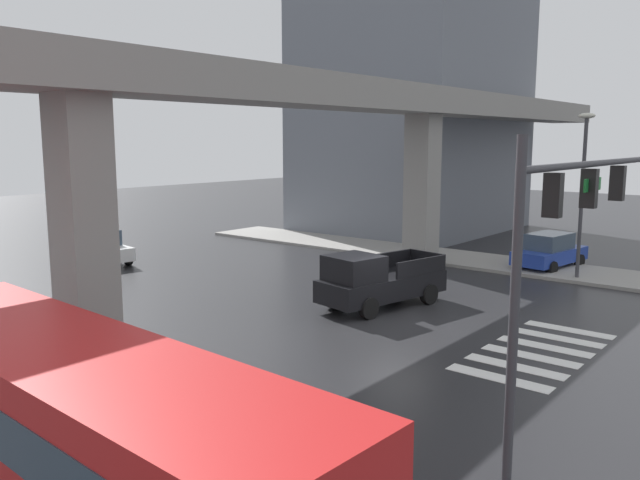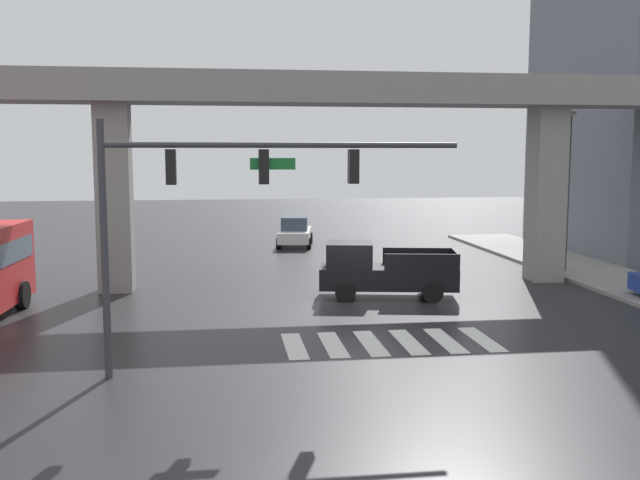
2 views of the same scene
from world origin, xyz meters
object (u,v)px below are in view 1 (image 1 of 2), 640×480
object	(u,v)px
street_lamp_near_corner	(583,177)
street_lamp_mid_block	(414,171)
pickup_truck	(377,281)
city_bus	(75,424)
traffic_signal_mast	(570,217)
sedan_white	(99,247)
sedan_blue	(550,251)

from	to	relation	value
street_lamp_near_corner	street_lamp_mid_block	distance (m)	8.35
pickup_truck	city_bus	distance (m)	14.77
traffic_signal_mast	sedan_white	bearing A→B (deg)	79.84
pickup_truck	sedan_white	xyz separation A→B (m)	(-1.64, 15.54, -0.14)
sedan_blue	traffic_signal_mast	bearing A→B (deg)	-159.77
traffic_signal_mast	street_lamp_near_corner	bearing A→B (deg)	16.15
city_bus	traffic_signal_mast	bearing A→B (deg)	-29.97
sedan_white	street_lamp_mid_block	xyz separation A→B (m)	(11.03, -11.42, 3.70)
city_bus	sedan_white	bearing A→B (deg)	57.17
pickup_truck	traffic_signal_mast	distance (m)	11.14
traffic_signal_mast	street_lamp_near_corner	world-z (taller)	street_lamp_near_corner
pickup_truck	street_lamp_mid_block	bearing A→B (deg)	23.64
sedan_blue	traffic_signal_mast	world-z (taller)	traffic_signal_mast
pickup_truck	street_lamp_near_corner	bearing A→B (deg)	-24.28
sedan_white	sedan_blue	size ratio (longest dim) A/B	1.00
pickup_truck	sedan_blue	xyz separation A→B (m)	(11.25, -2.34, -0.14)
sedan_white	city_bus	bearing A→B (deg)	-122.83
pickup_truck	street_lamp_mid_block	xyz separation A→B (m)	(9.39, 4.11, 3.57)
sedan_white	traffic_signal_mast	size ratio (longest dim) A/B	0.52
street_lamp_near_corner	street_lamp_mid_block	bearing A→B (deg)	90.00
sedan_blue	street_lamp_mid_block	bearing A→B (deg)	106.05
street_lamp_mid_block	sedan_blue	bearing A→B (deg)	-73.95
pickup_truck	sedan_blue	size ratio (longest dim) A/B	1.19
sedan_blue	street_lamp_near_corner	xyz separation A→B (m)	(-1.86, -1.90, 3.70)
pickup_truck	street_lamp_near_corner	xyz separation A→B (m)	(9.39, -4.24, 3.57)
sedan_blue	pickup_truck	bearing A→B (deg)	168.25
sedan_white	traffic_signal_mast	world-z (taller)	traffic_signal_mast
city_bus	sedan_white	size ratio (longest dim) A/B	2.41
traffic_signal_mast	street_lamp_mid_block	distance (m)	20.01
sedan_white	street_lamp_near_corner	size ratio (longest dim) A/B	0.62
pickup_truck	sedan_white	world-z (taller)	pickup_truck
pickup_truck	street_lamp_near_corner	distance (m)	10.90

